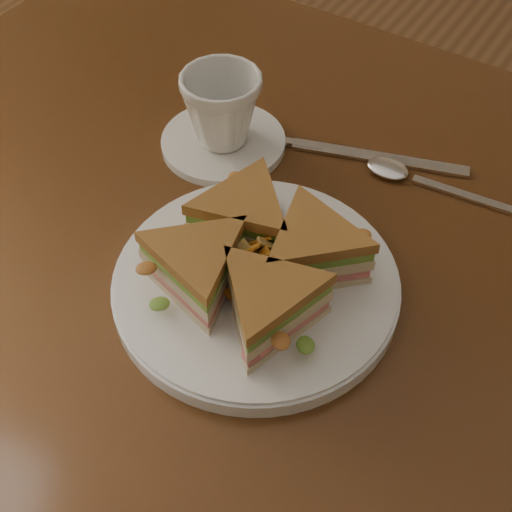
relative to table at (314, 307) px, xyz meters
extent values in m
cube|color=#341B0B|center=(0.00, 0.00, 0.08)|extent=(1.20, 0.80, 0.04)
cylinder|color=black|center=(-0.54, 0.34, -0.30)|extent=(0.06, 0.06, 0.71)
cylinder|color=silver|center=(-0.03, -0.08, 0.11)|extent=(0.27, 0.27, 0.02)
cube|color=silver|center=(0.10, 0.15, 0.10)|extent=(0.13, 0.02, 0.00)
ellipsoid|color=silver|center=(0.01, 0.14, 0.10)|extent=(0.05, 0.03, 0.01)
cube|color=silver|center=(-0.01, 0.15, 0.10)|extent=(0.19, 0.08, 0.00)
cube|color=silver|center=(-0.09, 0.13, 0.10)|extent=(0.05, 0.03, 0.00)
cylinder|color=silver|center=(-0.17, 0.08, 0.10)|extent=(0.14, 0.14, 0.01)
imported|color=silver|center=(-0.17, 0.08, 0.15)|extent=(0.09, 0.09, 0.08)
camera|label=1|loc=(0.20, -0.44, 0.64)|focal=50.00mm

